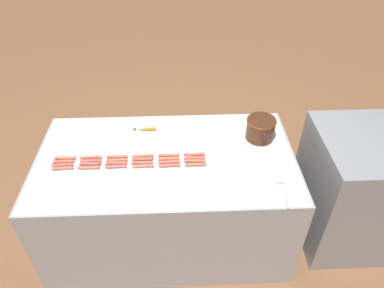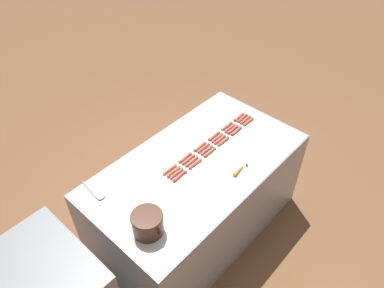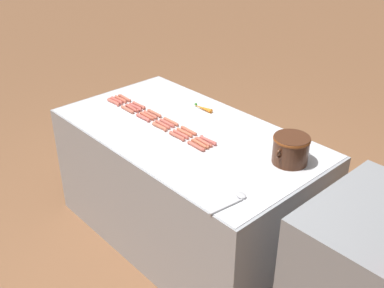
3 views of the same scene
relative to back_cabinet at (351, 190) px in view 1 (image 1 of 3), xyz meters
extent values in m
plane|color=brown|center=(-0.03, -1.49, -0.52)|extent=(20.00, 20.00, 0.00)
cube|color=#9EA0A5|center=(-0.03, -1.49, -0.07)|extent=(1.06, 1.92, 0.90)
cube|color=silver|center=(-0.03, -1.49, 0.39)|extent=(1.04, 1.88, 0.00)
cube|color=gray|center=(0.00, 0.00, 0.00)|extent=(0.79, 0.70, 1.04)
cylinder|color=#C3624A|center=(-0.03, -2.22, 0.40)|extent=(0.03, 0.13, 0.02)
sphere|color=#C3624A|center=(-0.03, -2.29, 0.40)|extent=(0.02, 0.02, 0.02)
sphere|color=#C3624A|center=(-0.04, -2.16, 0.40)|extent=(0.02, 0.02, 0.02)
cylinder|color=#C05C4B|center=(-0.03, -2.04, 0.40)|extent=(0.03, 0.13, 0.02)
sphere|color=#C05C4B|center=(-0.04, -2.10, 0.40)|extent=(0.02, 0.02, 0.02)
sphere|color=#C05C4B|center=(-0.03, -1.97, 0.40)|extent=(0.02, 0.02, 0.02)
cylinder|color=#BF644C|center=(-0.04, -1.85, 0.40)|extent=(0.03, 0.13, 0.02)
sphere|color=#BF644C|center=(-0.04, -1.91, 0.40)|extent=(0.02, 0.02, 0.02)
sphere|color=#BF644C|center=(-0.03, -1.78, 0.40)|extent=(0.02, 0.02, 0.02)
cylinder|color=#C6664B|center=(-0.03, -1.66, 0.40)|extent=(0.03, 0.13, 0.02)
sphere|color=#C6664B|center=(-0.04, -1.72, 0.40)|extent=(0.02, 0.02, 0.02)
sphere|color=#C6664B|center=(-0.03, -1.59, 0.40)|extent=(0.02, 0.02, 0.02)
cylinder|color=#CA654B|center=(-0.04, -1.47, 0.40)|extent=(0.03, 0.13, 0.02)
sphere|color=#CA654B|center=(-0.03, -1.53, 0.40)|extent=(0.02, 0.02, 0.02)
sphere|color=#CA654B|center=(-0.04, -1.40, 0.40)|extent=(0.02, 0.02, 0.02)
cylinder|color=#C45950|center=(-0.04, -1.28, 0.40)|extent=(0.03, 0.13, 0.02)
sphere|color=#C45950|center=(-0.04, -1.34, 0.40)|extent=(0.02, 0.02, 0.02)
sphere|color=#C45950|center=(-0.03, -1.21, 0.40)|extent=(0.02, 0.02, 0.02)
cylinder|color=#CA614A|center=(0.00, -2.23, 0.40)|extent=(0.03, 0.13, 0.02)
sphere|color=#CA614A|center=(0.00, -2.29, 0.40)|extent=(0.02, 0.02, 0.02)
sphere|color=#CA614A|center=(0.00, -2.16, 0.40)|extent=(0.02, 0.02, 0.02)
cylinder|color=#C45950|center=(0.00, -2.03, 0.40)|extent=(0.03, 0.13, 0.02)
sphere|color=#C45950|center=(0.00, -2.10, 0.40)|extent=(0.02, 0.02, 0.02)
sphere|color=#C45950|center=(0.01, -1.96, 0.40)|extent=(0.02, 0.02, 0.02)
cylinder|color=#C3604D|center=(0.00, -1.84, 0.40)|extent=(0.03, 0.13, 0.02)
sphere|color=#C3604D|center=(0.00, -1.91, 0.40)|extent=(0.02, 0.02, 0.02)
sphere|color=#C3604D|center=(0.01, -1.78, 0.40)|extent=(0.02, 0.02, 0.02)
cylinder|color=#C15C4F|center=(0.00, -1.66, 0.40)|extent=(0.03, 0.13, 0.02)
sphere|color=#C15C4F|center=(0.00, -1.72, 0.40)|extent=(0.02, 0.02, 0.02)
sphere|color=#C15C4F|center=(0.00, -1.59, 0.40)|extent=(0.02, 0.02, 0.02)
cylinder|color=#C9674A|center=(0.00, -1.47, 0.40)|extent=(0.03, 0.13, 0.02)
sphere|color=#C9674A|center=(0.00, -1.53, 0.40)|extent=(0.02, 0.02, 0.02)
sphere|color=#C9674A|center=(0.00, -1.40, 0.40)|extent=(0.02, 0.02, 0.02)
cylinder|color=#C7624D|center=(0.00, -1.28, 0.40)|extent=(0.03, 0.13, 0.02)
sphere|color=#C7624D|center=(0.01, -1.35, 0.40)|extent=(0.02, 0.02, 0.02)
sphere|color=#C7624D|center=(0.00, -1.21, 0.40)|extent=(0.02, 0.02, 0.02)
cylinder|color=#CC5A4E|center=(0.04, -2.23, 0.40)|extent=(0.03, 0.13, 0.02)
sphere|color=#CC5A4E|center=(0.03, -2.29, 0.40)|extent=(0.02, 0.02, 0.02)
sphere|color=#CC5A4E|center=(0.04, -2.16, 0.40)|extent=(0.02, 0.02, 0.02)
cylinder|color=#C45B4C|center=(0.04, -2.03, 0.40)|extent=(0.03, 0.13, 0.02)
sphere|color=#C45B4C|center=(0.04, -2.10, 0.40)|extent=(0.02, 0.02, 0.02)
sphere|color=#C45B4C|center=(0.03, -1.96, 0.40)|extent=(0.02, 0.02, 0.02)
cylinder|color=#CB6048|center=(0.04, -1.84, 0.40)|extent=(0.03, 0.13, 0.02)
sphere|color=#CB6048|center=(0.04, -1.91, 0.40)|extent=(0.02, 0.02, 0.02)
sphere|color=#CB6048|center=(0.03, -1.78, 0.40)|extent=(0.02, 0.02, 0.02)
cylinder|color=#C35C4B|center=(0.04, -1.66, 0.40)|extent=(0.02, 0.13, 0.02)
sphere|color=#C35C4B|center=(0.04, -1.73, 0.40)|extent=(0.02, 0.02, 0.02)
sphere|color=#C35C4B|center=(0.04, -1.59, 0.40)|extent=(0.02, 0.02, 0.02)
cylinder|color=#C95E50|center=(0.04, -1.47, 0.40)|extent=(0.03, 0.13, 0.02)
sphere|color=#C95E50|center=(0.04, -1.53, 0.40)|extent=(0.02, 0.02, 0.02)
sphere|color=#C95E50|center=(0.04, -1.40, 0.40)|extent=(0.02, 0.02, 0.02)
cylinder|color=#CB6848|center=(0.04, -1.28, 0.40)|extent=(0.03, 0.13, 0.02)
sphere|color=#CB6848|center=(0.04, -1.35, 0.40)|extent=(0.02, 0.02, 0.02)
sphere|color=#CB6848|center=(0.03, -1.21, 0.40)|extent=(0.02, 0.02, 0.02)
cylinder|color=#CA6151|center=(0.07, -2.22, 0.40)|extent=(0.03, 0.13, 0.02)
sphere|color=#CA6151|center=(0.07, -2.29, 0.40)|extent=(0.02, 0.02, 0.02)
sphere|color=#CA6151|center=(0.08, -2.15, 0.40)|extent=(0.02, 0.02, 0.02)
cylinder|color=#C26650|center=(0.07, -2.03, 0.40)|extent=(0.02, 0.13, 0.02)
sphere|color=#C26650|center=(0.07, -2.10, 0.40)|extent=(0.02, 0.02, 0.02)
sphere|color=#C26650|center=(0.07, -1.97, 0.40)|extent=(0.02, 0.02, 0.02)
cylinder|color=#CA5C51|center=(0.07, -1.84, 0.40)|extent=(0.03, 0.13, 0.02)
sphere|color=#CA5C51|center=(0.07, -1.91, 0.40)|extent=(0.02, 0.02, 0.02)
sphere|color=#CA5C51|center=(0.08, -1.78, 0.40)|extent=(0.02, 0.02, 0.02)
cylinder|color=#C2684E|center=(0.07, -1.65, 0.40)|extent=(0.03, 0.13, 0.02)
sphere|color=#C2684E|center=(0.07, -1.72, 0.40)|extent=(0.02, 0.02, 0.02)
sphere|color=#C2684E|center=(0.08, -1.58, 0.40)|extent=(0.02, 0.02, 0.02)
cylinder|color=#C05D4A|center=(0.08, -1.46, 0.40)|extent=(0.03, 0.13, 0.02)
sphere|color=#C05D4A|center=(0.07, -1.53, 0.40)|extent=(0.02, 0.02, 0.02)
sphere|color=#C05D4A|center=(0.08, -1.40, 0.40)|extent=(0.02, 0.02, 0.02)
cylinder|color=#C4604F|center=(0.07, -1.27, 0.40)|extent=(0.03, 0.13, 0.02)
sphere|color=#C4604F|center=(0.08, -1.34, 0.40)|extent=(0.02, 0.02, 0.02)
sphere|color=#C4604F|center=(0.07, -1.21, 0.40)|extent=(0.02, 0.02, 0.02)
cylinder|color=#472616|center=(-0.23, -0.76, 0.48)|extent=(0.22, 0.22, 0.18)
torus|color=brown|center=(-0.23, -0.76, 0.55)|extent=(0.23, 0.23, 0.03)
torus|color=#472616|center=(-0.34, -0.76, 0.49)|extent=(0.06, 0.02, 0.06)
torus|color=#472616|center=(-0.12, -0.76, 0.49)|extent=(0.06, 0.02, 0.06)
cylinder|color=#B7B7BC|center=(0.39, -0.70, 0.39)|extent=(0.22, 0.04, 0.01)
ellipsoid|color=#B7B7BC|center=(0.26, -0.71, 0.40)|extent=(0.06, 0.08, 0.02)
cone|color=orange|center=(-0.35, -1.66, 0.40)|extent=(0.05, 0.17, 0.03)
sphere|color=#387F2D|center=(-0.36, -1.75, 0.40)|extent=(0.02, 0.02, 0.02)
camera|label=1|loc=(1.93, -1.38, 2.12)|focal=33.12mm
camera|label=2|loc=(-1.47, 0.14, 2.60)|focal=34.34mm
camera|label=3|loc=(1.85, 0.62, 1.88)|focal=43.25mm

